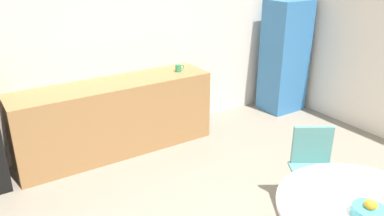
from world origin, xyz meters
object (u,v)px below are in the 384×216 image
(locker_cabinet, at_px, (284,57))
(chair_teal, at_px, (314,160))
(mug_white, at_px, (179,68))
(fruit_bowl, at_px, (369,210))

(locker_cabinet, xyz_separation_m, chair_teal, (-1.63, -2.03, -0.33))
(chair_teal, distance_m, mug_white, 2.15)
(locker_cabinet, relative_size, chair_teal, 2.06)
(locker_cabinet, bearing_deg, fruit_bowl, -126.92)
(locker_cabinet, relative_size, mug_white, 13.26)
(fruit_bowl, height_order, mug_white, mug_white)
(chair_teal, distance_m, fruit_bowl, 1.12)
(locker_cabinet, distance_m, fruit_bowl, 3.69)
(locker_cabinet, height_order, chair_teal, locker_cabinet)
(chair_teal, height_order, fruit_bowl, fruit_bowl)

